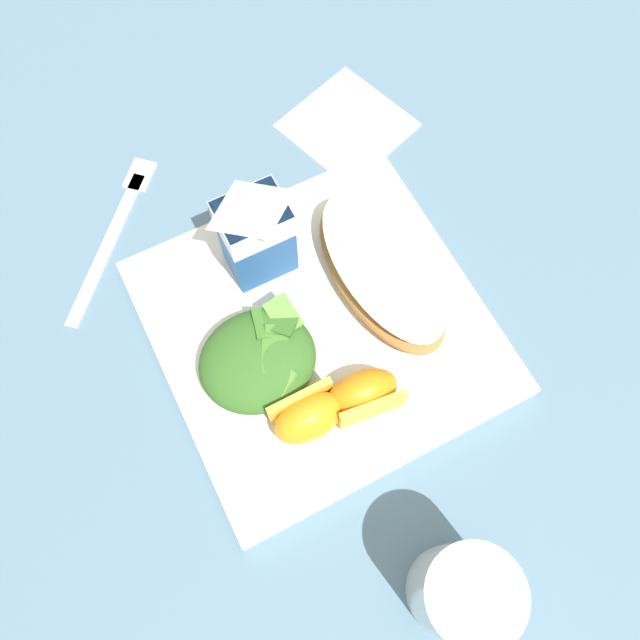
# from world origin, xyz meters

# --- Properties ---
(ground) EXTENTS (3.00, 3.00, 0.00)m
(ground) POSITION_xyz_m (0.00, 0.00, 0.00)
(ground) COLOR slate
(white_plate) EXTENTS (0.28, 0.28, 0.02)m
(white_plate) POSITION_xyz_m (0.00, 0.00, 0.01)
(white_plate) COLOR white
(white_plate) RESTS_ON ground
(cheesy_pizza_bread) EXTENTS (0.09, 0.17, 0.04)m
(cheesy_pizza_bread) POSITION_xyz_m (0.07, 0.01, 0.03)
(cheesy_pizza_bread) COLOR #A87038
(cheesy_pizza_bread) RESTS_ON white_plate
(green_salad_pile) EXTENTS (0.10, 0.09, 0.04)m
(green_salad_pile) POSITION_xyz_m (-0.06, -0.01, 0.04)
(green_salad_pile) COLOR #336023
(green_salad_pile) RESTS_ON white_plate
(milk_carton) EXTENTS (0.06, 0.05, 0.11)m
(milk_carton) POSITION_xyz_m (-0.02, 0.08, 0.08)
(milk_carton) COLOR #23569E
(milk_carton) RESTS_ON white_plate
(orange_wedge_front) EXTENTS (0.06, 0.04, 0.04)m
(orange_wedge_front) POSITION_xyz_m (-0.05, -0.07, 0.04)
(orange_wedge_front) COLOR orange
(orange_wedge_front) RESTS_ON white_plate
(orange_wedge_middle) EXTENTS (0.06, 0.04, 0.04)m
(orange_wedge_middle) POSITION_xyz_m (-0.00, -0.08, 0.04)
(orange_wedge_middle) COLOR orange
(orange_wedge_middle) RESTS_ON white_plate
(paper_napkin) EXTENTS (0.14, 0.14, 0.00)m
(paper_napkin) POSITION_xyz_m (0.13, 0.19, 0.00)
(paper_napkin) COLOR white
(paper_napkin) RESTS_ON ground
(metal_fork) EXTENTS (0.14, 0.15, 0.01)m
(metal_fork) POSITION_xyz_m (-0.13, 0.19, 0.00)
(metal_fork) COLOR silver
(metal_fork) RESTS_ON ground
(drinking_clear_cup) EXTENTS (0.07, 0.07, 0.09)m
(drinking_clear_cup) POSITION_xyz_m (-0.01, -0.24, 0.05)
(drinking_clear_cup) COLOR silver
(drinking_clear_cup) RESTS_ON ground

